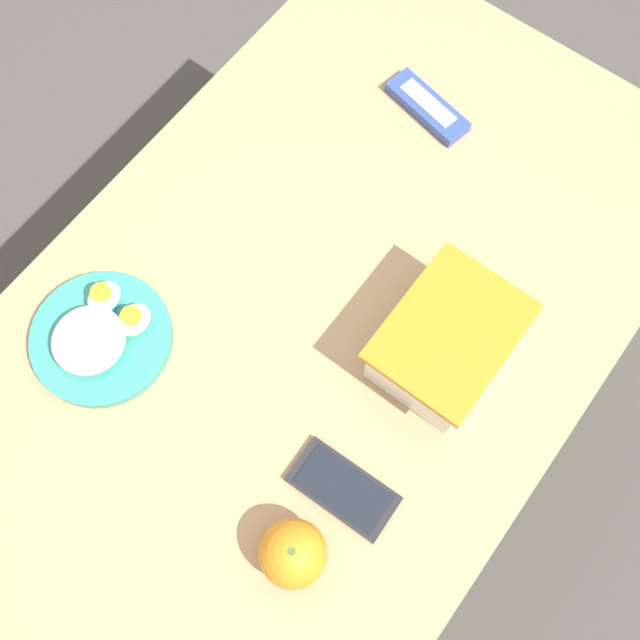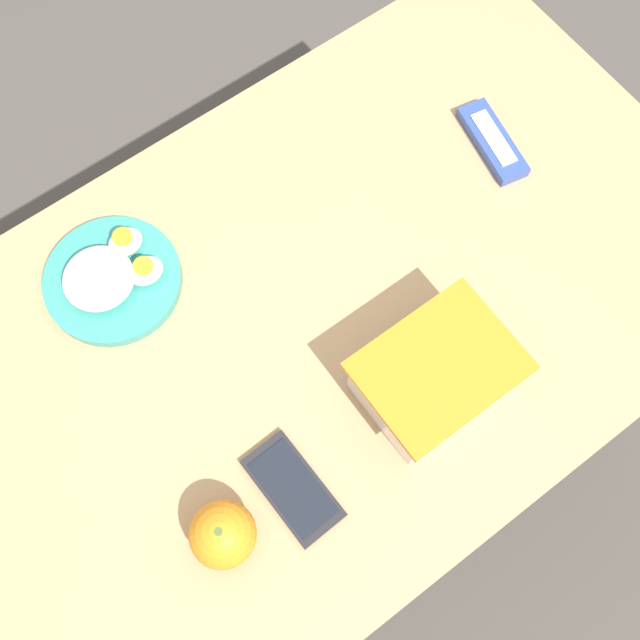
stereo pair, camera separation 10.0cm
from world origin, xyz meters
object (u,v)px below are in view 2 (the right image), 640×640
Objects in this scene: rice_plate at (111,277)px; food_container at (434,377)px; candy_bar at (492,141)px; cell_phone at (293,488)px; orange_fruit at (223,534)px.

food_container is at bearing 124.78° from rice_plate.
candy_bar is (-0.31, -0.24, -0.03)m from food_container.
food_container reaches higher than cell_phone.
food_container is 0.33m from orange_fruit.
cell_phone is at bearing 95.46° from rice_plate.
candy_bar reaches higher than cell_phone.
orange_fruit is at bearing 0.28° from food_container.
food_container is at bearing 37.20° from candy_bar.
food_container is 1.40× the size of cell_phone.
cell_phone is (0.54, 0.24, -0.00)m from candy_bar.
rice_plate is 1.38× the size of cell_phone.
orange_fruit is at bearing -0.54° from cell_phone.
orange_fruit is (0.33, 0.00, -0.00)m from food_container.
candy_bar is at bearing -142.80° from food_container.
rice_plate is at bearing -55.22° from food_container.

